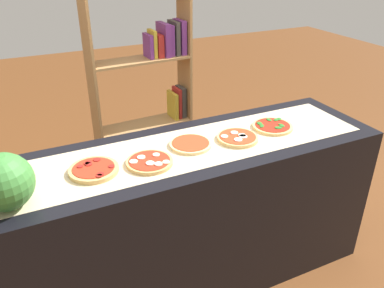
% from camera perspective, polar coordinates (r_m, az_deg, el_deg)
% --- Properties ---
extents(ground_plane, '(12.00, 12.00, 0.00)m').
position_cam_1_polar(ground_plane, '(2.65, 0.00, -18.19)').
color(ground_plane, brown).
extents(counter, '(2.13, 0.63, 0.91)m').
position_cam_1_polar(counter, '(2.34, 0.00, -10.39)').
color(counter, black).
rests_on(counter, ground_plane).
extents(parchment_paper, '(1.95, 0.45, 0.00)m').
position_cam_1_polar(parchment_paper, '(2.09, 0.00, -0.46)').
color(parchment_paper, beige).
rests_on(parchment_paper, counter).
extents(pizza_pepperoni_0, '(0.24, 0.24, 0.03)m').
position_cam_1_polar(pizza_pepperoni_0, '(1.92, -14.07, -3.62)').
color(pizza_pepperoni_0, tan).
rests_on(pizza_pepperoni_0, parchment_paper).
extents(pizza_mozzarella_1, '(0.23, 0.23, 0.03)m').
position_cam_1_polar(pizza_mozzarella_1, '(1.94, -6.19, -2.60)').
color(pizza_mozzarella_1, tan).
rests_on(pizza_mozzarella_1, parchment_paper).
extents(pizza_plain_2, '(0.23, 0.23, 0.02)m').
position_cam_1_polar(pizza_plain_2, '(2.10, -0.21, -0.00)').
color(pizza_plain_2, '#E5C17F').
rests_on(pizza_plain_2, parchment_paper).
extents(pizza_mozzarella_3, '(0.23, 0.23, 0.03)m').
position_cam_1_polar(pizza_mozzarella_3, '(2.18, 6.62, 0.91)').
color(pizza_mozzarella_3, '#DBB26B').
rests_on(pizza_mozzarella_3, parchment_paper).
extents(pizza_spinach_4, '(0.23, 0.23, 0.02)m').
position_cam_1_polar(pizza_spinach_4, '(2.35, 11.60, 2.55)').
color(pizza_spinach_4, '#DBB26B').
rests_on(pizza_spinach_4, parchment_paper).
extents(watermelon, '(0.24, 0.24, 0.24)m').
position_cam_1_polar(watermelon, '(1.75, -25.64, -5.01)').
color(watermelon, '#387A33').
rests_on(watermelon, counter).
extents(bookshelf, '(0.80, 0.27, 1.63)m').
position_cam_1_polar(bookshelf, '(3.20, -5.53, 6.59)').
color(bookshelf, '#A87A47').
rests_on(bookshelf, ground_plane).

